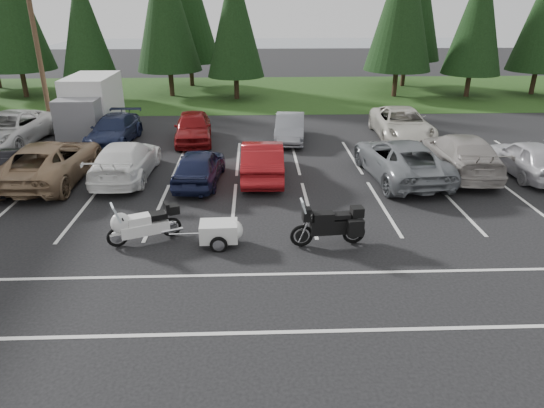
{
  "coord_description": "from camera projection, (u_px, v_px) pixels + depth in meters",
  "views": [
    {
      "loc": [
        1.3,
        -14.92,
        6.99
      ],
      "look_at": [
        1.82,
        -0.5,
        0.82
      ],
      "focal_mm": 32.0,
      "sensor_mm": 36.0,
      "label": 1
    }
  ],
  "objects": [
    {
      "name": "utility_pole",
      "position": [
        37.0,
        45.0,
        25.26
      ],
      "size": [
        1.6,
        0.26,
        9.0
      ],
      "color": "#473321",
      "rests_on": "ground"
    },
    {
      "name": "car_far_4",
      "position": [
        402.0,
        124.0,
        25.68
      ],
      "size": [
        2.91,
        5.85,
        1.59
      ],
      "primitive_type": "imported",
      "rotation": [
        0.0,
        0.0,
        -0.05
      ],
      "color": "beige",
      "rests_on": "ground"
    },
    {
      "name": "lake_water",
      "position": [
        273.0,
        52.0,
        67.09
      ],
      "size": [
        70.0,
        50.0,
        0.02
      ],
      "primitive_type": "cube",
      "color": "slate",
      "rests_on": "ground"
    },
    {
      "name": "stall_markings",
      "position": [
        221.0,
        198.0,
        18.25
      ],
      "size": [
        32.0,
        16.0,
        0.01
      ],
      "primitive_type": "cube",
      "color": "silver",
      "rests_on": "ground"
    },
    {
      "name": "touring_motorcycle",
      "position": [
        144.0,
        221.0,
        14.79
      ],
      "size": [
        2.63,
        1.71,
        1.4
      ],
      "primitive_type": null,
      "rotation": [
        0.0,
        0.0,
        0.4
      ],
      "color": "white",
      "rests_on": "ground"
    },
    {
      "name": "grass_strip",
      "position": [
        238.0,
        93.0,
        38.47
      ],
      "size": [
        80.0,
        16.0,
        0.01
      ],
      "primitive_type": "cube",
      "color": "#1C3C13",
      "rests_on": "ground"
    },
    {
      "name": "car_near_3",
      "position": [
        126.0,
        160.0,
        20.1
      ],
      "size": [
        2.22,
        5.29,
        1.53
      ],
      "primitive_type": "imported",
      "rotation": [
        0.0,
        0.0,
        3.13
      ],
      "color": "white",
      "rests_on": "ground"
    },
    {
      "name": "car_near_8",
      "position": [
        528.0,
        158.0,
        20.36
      ],
      "size": [
        1.91,
        4.54,
        1.53
      ],
      "primitive_type": "imported",
      "rotation": [
        0.0,
        0.0,
        3.16
      ],
      "color": "silver",
      "rests_on": "ground"
    },
    {
      "name": "conifer_back_b",
      "position": [
        187.0,
        0.0,
        38.89
      ],
      "size": [
        4.97,
        4.97,
        11.58
      ],
      "color": "#332316",
      "rests_on": "ground"
    },
    {
      "name": "car_near_4",
      "position": [
        199.0,
        166.0,
        19.52
      ],
      "size": [
        2.04,
        4.33,
        1.43
      ],
      "primitive_type": "imported",
      "rotation": [
        0.0,
        0.0,
        3.06
      ],
      "color": "#171C3B",
      "rests_on": "ground"
    },
    {
      "name": "car_far_2",
      "position": [
        193.0,
        127.0,
        25.11
      ],
      "size": [
        2.23,
        4.71,
        1.56
      ],
      "primitive_type": "imported",
      "rotation": [
        0.0,
        0.0,
        0.09
      ],
      "color": "maroon",
      "rests_on": "ground"
    },
    {
      "name": "car_far_3",
      "position": [
        290.0,
        128.0,
        25.37
      ],
      "size": [
        1.87,
        4.31,
        1.38
      ],
      "primitive_type": "imported",
      "rotation": [
        0.0,
        0.0,
        -0.1
      ],
      "color": "slate",
      "rests_on": "ground"
    },
    {
      "name": "box_truck",
      "position": [
        88.0,
        105.0,
        27.06
      ],
      "size": [
        2.4,
        5.6,
        2.9
      ],
      "primitive_type": null,
      "color": "silver",
      "rests_on": "ground"
    },
    {
      "name": "conifer_3",
      "position": [
        83.0,
        24.0,
        33.65
      ],
      "size": [
        3.87,
        3.87,
        9.02
      ],
      "color": "#332316",
      "rests_on": "ground"
    },
    {
      "name": "conifer_5",
      "position": [
        235.0,
        18.0,
        34.05
      ],
      "size": [
        4.14,
        4.14,
        9.63
      ],
      "color": "#332316",
      "rests_on": "ground"
    },
    {
      "name": "car_far_1",
      "position": [
        114.0,
        130.0,
        24.84
      ],
      "size": [
        2.21,
        4.99,
        1.42
      ],
      "primitive_type": "imported",
      "rotation": [
        0.0,
        0.0,
        -0.05
      ],
      "color": "#18203E",
      "rests_on": "ground"
    },
    {
      "name": "car_near_1",
      "position": [
        2.0,
        167.0,
        19.29
      ],
      "size": [
        2.05,
        4.72,
        1.51
      ],
      "primitive_type": "imported",
      "rotation": [
        0.0,
        0.0,
        3.24
      ],
      "color": "black",
      "rests_on": "ground"
    },
    {
      "name": "conifer_4",
      "position": [
        165.0,
        4.0,
        34.72
      ],
      "size": [
        4.8,
        4.8,
        11.17
      ],
      "color": "#332316",
      "rests_on": "ground"
    },
    {
      "name": "cargo_trailer",
      "position": [
        219.0,
        234.0,
        14.69
      ],
      "size": [
        1.68,
        0.98,
        0.76
      ],
      "primitive_type": null,
      "rotation": [
        0.0,
        0.0,
        0.03
      ],
      "color": "silver",
      "rests_on": "ground"
    },
    {
      "name": "car_near_2",
      "position": [
        51.0,
        161.0,
        19.74
      ],
      "size": [
        2.92,
        6.06,
        1.67
      ],
      "primitive_type": "imported",
      "rotation": [
        0.0,
        0.0,
        3.12
      ],
      "color": "#917454",
      "rests_on": "ground"
    },
    {
      "name": "adventure_motorcycle",
      "position": [
        329.0,
        222.0,
        14.55
      ],
      "size": [
        2.64,
        1.13,
        1.56
      ],
      "primitive_type": null,
      "rotation": [
        0.0,
        0.0,
        0.09
      ],
      "color": "black",
      "rests_on": "ground"
    },
    {
      "name": "car_near_7",
      "position": [
        460.0,
        154.0,
        20.69
      ],
      "size": [
        2.7,
        5.89,
        1.67
      ],
      "primitive_type": "imported",
      "rotation": [
        0.0,
        0.0,
        3.08
      ],
      "color": "#9E9791",
      "rests_on": "ground"
    },
    {
      "name": "ground",
      "position": [
        218.0,
        221.0,
        16.42
      ],
      "size": [
        120.0,
        120.0,
        0.0
      ],
      "primitive_type": "plane",
      "color": "black",
      "rests_on": "ground"
    },
    {
      "name": "car_near_6",
      "position": [
        400.0,
        159.0,
        20.08
      ],
      "size": [
        3.25,
        6.07,
        1.62
      ],
      "primitive_type": "imported",
      "rotation": [
        0.0,
        0.0,
        3.24
      ],
      "color": "slate",
      "rests_on": "ground"
    },
    {
      "name": "conifer_6",
      "position": [
        403.0,
        1.0,
        34.49
      ],
      "size": [
        4.93,
        4.93,
        11.48
      ],
      "color": "#332316",
      "rests_on": "ground"
    },
    {
      "name": "car_far_0",
      "position": [
        9.0,
        129.0,
        24.53
      ],
      "size": [
        3.16,
        6.11,
        1.65
      ],
      "primitive_type": "imported",
      "rotation": [
        0.0,
        0.0,
        -0.07
      ],
      "color": "silver",
      "rests_on": "ground"
    },
    {
      "name": "car_near_5",
      "position": [
        263.0,
        160.0,
        20.1
      ],
      "size": [
        1.75,
        4.81,
        1.57
      ],
      "primitive_type": "imported",
      "rotation": [
        0.0,
        0.0,
        3.12
      ],
      "color": "maroon",
      "rests_on": "ground"
    },
    {
      "name": "conifer_7",
      "position": [
        479.0,
        15.0,
        34.75
      ],
      "size": [
        4.27,
        4.27,
        9.94
      ],
      "color": "#332316",
      "rests_on": "ground"
    }
  ]
}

